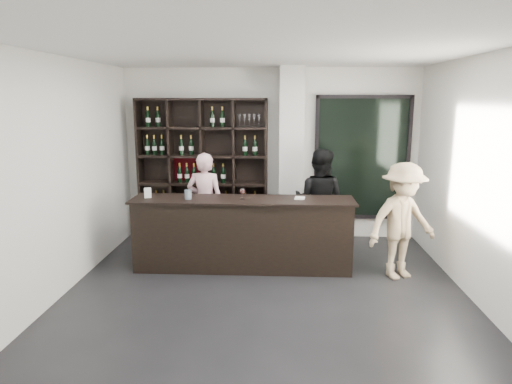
# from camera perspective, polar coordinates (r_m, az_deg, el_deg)

# --- Properties ---
(floor) EXTENTS (5.00, 5.50, 0.01)m
(floor) POSITION_cam_1_polar(r_m,az_deg,el_deg) (5.61, 1.07, -13.64)
(floor) COLOR black
(floor) RESTS_ON ground
(wine_shelf) EXTENTS (2.20, 0.35, 2.40)m
(wine_shelf) POSITION_cam_1_polar(r_m,az_deg,el_deg) (7.84, -6.65, 2.80)
(wine_shelf) COLOR black
(wine_shelf) RESTS_ON floor
(structural_column) EXTENTS (0.40, 0.40, 2.90)m
(structural_column) POSITION_cam_1_polar(r_m,az_deg,el_deg) (7.60, 4.43, 4.48)
(structural_column) COLOR silver
(structural_column) RESTS_ON floor
(glass_panel) EXTENTS (1.60, 0.08, 2.10)m
(glass_panel) POSITION_cam_1_polar(r_m,az_deg,el_deg) (7.94, 13.10, 4.15)
(glass_panel) COLOR black
(glass_panel) RESTS_ON floor
(tasting_counter) EXTENTS (3.10, 0.65, 1.02)m
(tasting_counter) POSITION_cam_1_polar(r_m,az_deg,el_deg) (6.47, -1.67, -5.25)
(tasting_counter) COLOR black
(tasting_counter) RESTS_ON floor
(taster_pink) EXTENTS (0.60, 0.42, 1.58)m
(taster_pink) POSITION_cam_1_polar(r_m,az_deg,el_deg) (7.20, -6.37, -1.31)
(taster_pink) COLOR beige
(taster_pink) RESTS_ON floor
(taster_black) EXTENTS (0.96, 0.85, 1.64)m
(taster_black) POSITION_cam_1_polar(r_m,az_deg,el_deg) (7.19, 7.89, -1.11)
(taster_black) COLOR black
(taster_black) RESTS_ON floor
(customer) EXTENTS (1.16, 0.94, 1.57)m
(customer) POSITION_cam_1_polar(r_m,az_deg,el_deg) (6.38, 17.80, -3.50)
(customer) COLOR tan
(customer) RESTS_ON floor
(wine_glass) EXTENTS (0.09, 0.09, 0.18)m
(wine_glass) POSITION_cam_1_polar(r_m,az_deg,el_deg) (6.28, -1.71, -0.13)
(wine_glass) COLOR white
(wine_glass) RESTS_ON tasting_counter
(spit_cup) EXTENTS (0.13, 0.13, 0.13)m
(spit_cup) POSITION_cam_1_polar(r_m,az_deg,el_deg) (6.37, -8.48, -0.32)
(spit_cup) COLOR silver
(spit_cup) RESTS_ON tasting_counter
(napkin_stack) EXTENTS (0.15, 0.15, 0.02)m
(napkin_stack) POSITION_cam_1_polar(r_m,az_deg,el_deg) (6.36, 5.50, -0.75)
(napkin_stack) COLOR white
(napkin_stack) RESTS_ON tasting_counter
(card_stand) EXTENTS (0.11, 0.08, 0.14)m
(card_stand) POSITION_cam_1_polar(r_m,az_deg,el_deg) (6.57, -13.39, -0.10)
(card_stand) COLOR white
(card_stand) RESTS_ON tasting_counter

